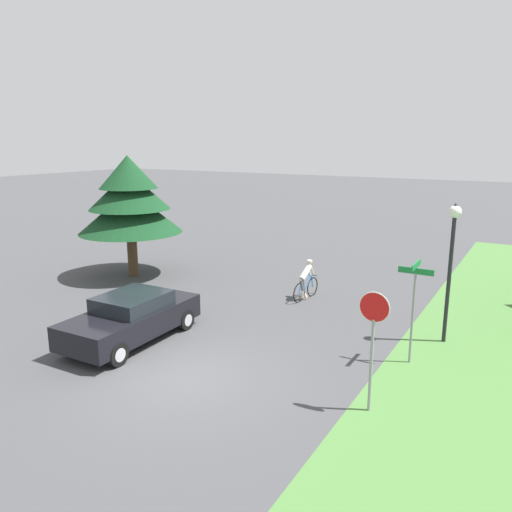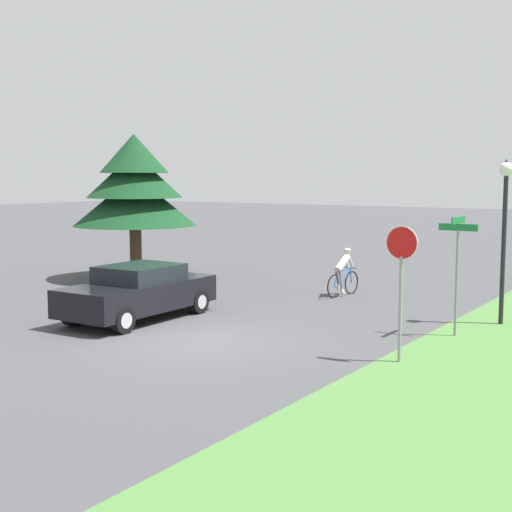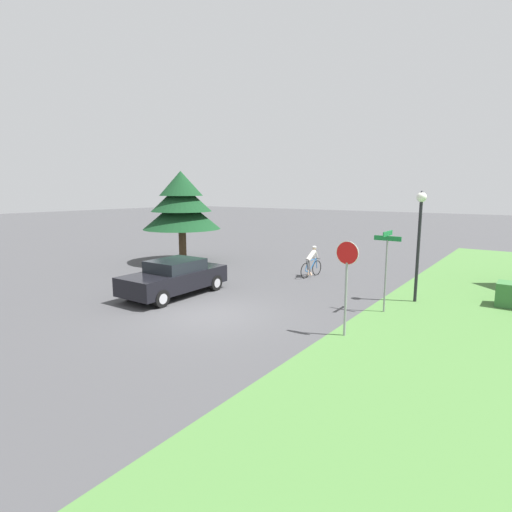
{
  "view_description": "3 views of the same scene",
  "coord_description": "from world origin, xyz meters",
  "views": [
    {
      "loc": [
        7.33,
        -8.99,
        5.76
      ],
      "look_at": [
        -1.24,
        5.68,
        1.82
      ],
      "focal_mm": 35.0,
      "sensor_mm": 36.0,
      "label": 1
    },
    {
      "loc": [
        9.76,
        -12.29,
        3.66
      ],
      "look_at": [
        -2.2,
        5.7,
        1.25
      ],
      "focal_mm": 50.0,
      "sensor_mm": 36.0,
      "label": 2
    },
    {
      "loc": [
        8.76,
        -9.48,
        4.06
      ],
      "look_at": [
        -1.93,
        5.39,
        1.07
      ],
      "focal_mm": 28.0,
      "sensor_mm": 36.0,
      "label": 3
    }
  ],
  "objects": [
    {
      "name": "ground_plane",
      "position": [
        0.0,
        0.0,
        0.0
      ],
      "size": [
        140.0,
        140.0,
        0.0
      ],
      "primitive_type": "plane",
      "color": "#424244"
    },
    {
      "name": "sedan_left_lane",
      "position": [
        -2.77,
        1.08,
        0.7
      ],
      "size": [
        1.99,
        4.37,
        1.4
      ],
      "rotation": [
        0.0,
        0.0,
        1.59
      ],
      "color": "black",
      "rests_on": "ground"
    },
    {
      "name": "cyclist",
      "position": [
        -0.02,
        7.26,
        0.7
      ],
      "size": [
        0.44,
        1.69,
        1.48
      ],
      "rotation": [
        0.0,
        0.0,
        1.45
      ],
      "color": "black",
      "rests_on": "ground"
    },
    {
      "name": "stop_sign",
      "position": [
        4.49,
        0.77,
        1.89
      ],
      "size": [
        0.66,
        0.07,
        2.71
      ],
      "rotation": [
        0.0,
        0.0,
        3.11
      ],
      "color": "gray",
      "rests_on": "ground"
    },
    {
      "name": "street_lamp",
      "position": [
        5.18,
        5.62,
        2.89
      ],
      "size": [
        0.35,
        0.35,
        4.09
      ],
      "color": "black",
      "rests_on": "ground"
    },
    {
      "name": "street_name_sign",
      "position": [
        4.66,
        3.67,
        1.9
      ],
      "size": [
        0.9,
        0.9,
        2.75
      ],
      "color": "gray",
      "rests_on": "ground"
    },
    {
      "name": "conifer_tall_near",
      "position": [
        -7.94,
        6.51,
        3.3
      ],
      "size": [
        4.37,
        4.37,
        5.17
      ],
      "color": "#4C3823",
      "rests_on": "ground"
    }
  ]
}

